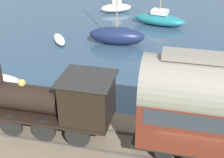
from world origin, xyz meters
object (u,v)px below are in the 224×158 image
at_px(sailboat_navy, 117,35).
at_px(sailboat_white, 116,7).
at_px(rowboat_far_out, 8,79).
at_px(sailboat_teal, 159,19).
at_px(steam_locomotive, 58,101).
at_px(rowboat_mid_harbor, 59,39).
at_px(rowboat_near_shore, 183,98).

distance_m(sailboat_navy, sailboat_white, 9.55).
bearing_deg(rowboat_far_out, sailboat_teal, -14.70).
height_order(steam_locomotive, rowboat_far_out, steam_locomotive).
height_order(rowboat_mid_harbor, rowboat_far_out, rowboat_mid_harbor).
distance_m(sailboat_white, rowboat_far_out, 17.84).
distance_m(rowboat_far_out, rowboat_near_shore, 11.27).
height_order(steam_locomotive, sailboat_navy, sailboat_navy).
bearing_deg(sailboat_navy, sailboat_white, 9.54).
bearing_deg(sailboat_teal, rowboat_mid_harbor, 141.80).
xyz_separation_m(steam_locomotive, rowboat_far_out, (4.99, 5.69, -2.24)).
bearing_deg(sailboat_white, rowboat_near_shore, 177.71).
bearing_deg(rowboat_far_out, rowboat_mid_harbor, 11.83).
bearing_deg(sailboat_navy, rowboat_far_out, 142.92).
height_order(sailboat_white, rowboat_near_shore, sailboat_white).
relative_size(sailboat_teal, rowboat_far_out, 3.50).
bearing_deg(steam_locomotive, rowboat_near_shore, -46.61).
xyz_separation_m(sailboat_teal, sailboat_white, (3.49, 5.14, -0.09)).
bearing_deg(steam_locomotive, sailboat_teal, -8.29).
bearing_deg(sailboat_teal, rowboat_near_shore, -156.63).
xyz_separation_m(sailboat_white, rowboat_far_out, (-17.52, 3.31, -0.33)).
height_order(sailboat_white, rowboat_mid_harbor, sailboat_white).
relative_size(sailboat_white, rowboat_far_out, 2.50).
xyz_separation_m(steam_locomotive, sailboat_teal, (19.02, -2.77, -1.81)).
bearing_deg(rowboat_mid_harbor, sailboat_teal, 7.40).
xyz_separation_m(rowboat_far_out, rowboat_near_shore, (0.29, -11.27, 0.02)).
distance_m(sailboat_teal, rowboat_near_shore, 14.03).
bearing_deg(rowboat_near_shore, rowboat_mid_harbor, 70.65).
height_order(sailboat_teal, sailboat_white, sailboat_teal).
xyz_separation_m(sailboat_white, rowboat_near_shore, (-17.24, -7.96, -0.31)).
relative_size(sailboat_teal, rowboat_mid_harbor, 3.29).
bearing_deg(rowboat_mid_harbor, rowboat_far_out, -127.14).
bearing_deg(rowboat_near_shore, rowboat_far_out, 105.88).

